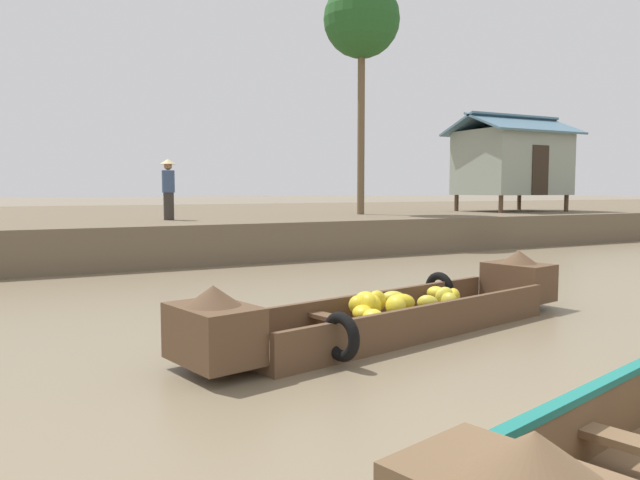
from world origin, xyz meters
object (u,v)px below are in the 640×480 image
banana_boat (399,310)px  vendor_person (168,186)px  stilt_house_mid_left (512,161)px  palm_tree_near (362,21)px

banana_boat → vendor_person: (-0.37, 10.35, 1.63)m
banana_boat → vendor_person: bearing=92.1°
stilt_house_mid_left → vendor_person: bearing=-176.9°
palm_tree_near → vendor_person: 8.63m
banana_boat → stilt_house_mid_left: bearing=40.5°
banana_boat → palm_tree_near: bearing=60.7°
palm_tree_near → vendor_person: bearing=-172.4°
banana_boat → palm_tree_near: (6.30, 11.23, 7.04)m
stilt_house_mid_left → vendor_person: size_ratio=2.66×
stilt_house_mid_left → vendor_person: stilt_house_mid_left is taller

